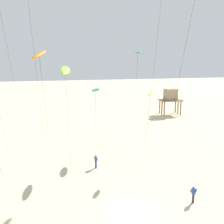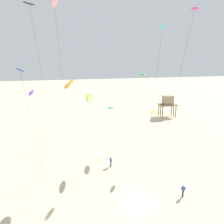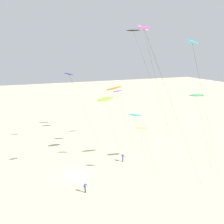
{
  "view_description": "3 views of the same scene",
  "coord_description": "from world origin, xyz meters",
  "px_view_note": "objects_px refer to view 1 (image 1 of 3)",
  "views": [
    {
      "loc": [
        -6.43,
        -21.42,
        13.57
      ],
      "look_at": [
        0.37,
        9.8,
        6.92
      ],
      "focal_mm": 43.96,
      "sensor_mm": 36.0,
      "label": 1
    },
    {
      "loc": [
        -8.24,
        -24.85,
        18.46
      ],
      "look_at": [
        -2.01,
        6.88,
        10.0
      ],
      "focal_mm": 38.01,
      "sensor_mm": 36.0,
      "label": 2
    },
    {
      "loc": [
        38.3,
        -9.06,
        20.99
      ],
      "look_at": [
        0.9,
        6.42,
        10.94
      ],
      "focal_mm": 39.16,
      "sensor_mm": 36.0,
      "label": 3
    }
  ],
  "objects_px": {
    "stilt_house": "(171,96)",
    "kite_lime": "(65,70)",
    "kite_flyer_nearest": "(193,194)",
    "kite_flyer_middle": "(96,161)",
    "kite_yellow": "(150,95)",
    "kite_orange": "(39,55)",
    "kite_green": "(138,53)",
    "kite_teal": "(95,90)"
  },
  "relations": [
    {
      "from": "kite_green",
      "to": "kite_lime",
      "type": "height_order",
      "value": "kite_green"
    },
    {
      "from": "kite_teal",
      "to": "kite_yellow",
      "type": "xyz_separation_m",
      "value": [
        6.41,
        -2.15,
        -0.47
      ]
    },
    {
      "from": "kite_lime",
      "to": "kite_flyer_middle",
      "type": "bearing_deg",
      "value": 33.71
    },
    {
      "from": "stilt_house",
      "to": "kite_lime",
      "type": "bearing_deg",
      "value": -130.57
    },
    {
      "from": "kite_orange",
      "to": "kite_flyer_middle",
      "type": "bearing_deg",
      "value": -5.98
    },
    {
      "from": "kite_green",
      "to": "kite_yellow",
      "type": "xyz_separation_m",
      "value": [
        -1.38,
        -9.61,
        -5.0
      ]
    },
    {
      "from": "kite_green",
      "to": "kite_yellow",
      "type": "bearing_deg",
      "value": -98.15
    },
    {
      "from": "kite_flyer_nearest",
      "to": "stilt_house",
      "type": "height_order",
      "value": "stilt_house"
    },
    {
      "from": "kite_teal",
      "to": "kite_yellow",
      "type": "bearing_deg",
      "value": -18.58
    },
    {
      "from": "kite_flyer_middle",
      "to": "stilt_house",
      "type": "distance_m",
      "value": 34.91
    },
    {
      "from": "kite_yellow",
      "to": "kite_flyer_nearest",
      "type": "distance_m",
      "value": 12.74
    },
    {
      "from": "stilt_house",
      "to": "kite_flyer_middle",
      "type": "bearing_deg",
      "value": -128.74
    },
    {
      "from": "kite_green",
      "to": "kite_lime",
      "type": "xyz_separation_m",
      "value": [
        -11.6,
        -11.95,
        -1.8
      ]
    },
    {
      "from": "kite_teal",
      "to": "kite_flyer_nearest",
      "type": "bearing_deg",
      "value": -59.08
    },
    {
      "from": "kite_flyer_middle",
      "to": "kite_flyer_nearest",
      "type": "bearing_deg",
      "value": -52.25
    },
    {
      "from": "kite_yellow",
      "to": "kite_flyer_nearest",
      "type": "height_order",
      "value": "kite_yellow"
    },
    {
      "from": "kite_orange",
      "to": "kite_teal",
      "type": "bearing_deg",
      "value": 13.74
    },
    {
      "from": "kite_flyer_middle",
      "to": "kite_lime",
      "type": "bearing_deg",
      "value": -146.29
    },
    {
      "from": "kite_orange",
      "to": "kite_flyer_middle",
      "type": "relative_size",
      "value": 8.59
    },
    {
      "from": "kite_teal",
      "to": "stilt_house",
      "type": "distance_m",
      "value": 33.17
    },
    {
      "from": "kite_teal",
      "to": "kite_flyer_middle",
      "type": "xyz_separation_m",
      "value": [
        -0.4,
        -2.22,
        -8.39
      ]
    },
    {
      "from": "kite_yellow",
      "to": "stilt_house",
      "type": "bearing_deg",
      "value": 61.1
    },
    {
      "from": "kite_yellow",
      "to": "kite_flyer_middle",
      "type": "distance_m",
      "value": 10.45
    },
    {
      "from": "kite_orange",
      "to": "kite_lime",
      "type": "bearing_deg",
      "value": -47.73
    },
    {
      "from": "kite_teal",
      "to": "kite_yellow",
      "type": "relative_size",
      "value": 1.08
    },
    {
      "from": "kite_orange",
      "to": "kite_teal",
      "type": "height_order",
      "value": "kite_orange"
    },
    {
      "from": "kite_teal",
      "to": "kite_green",
      "type": "bearing_deg",
      "value": 43.75
    },
    {
      "from": "kite_teal",
      "to": "stilt_house",
      "type": "relative_size",
      "value": 1.64
    },
    {
      "from": "kite_flyer_nearest",
      "to": "stilt_house",
      "type": "xyz_separation_m",
      "value": [
        14.09,
        36.99,
        3.32
      ]
    },
    {
      "from": "kite_yellow",
      "to": "kite_flyer_nearest",
      "type": "bearing_deg",
      "value": -85.19
    },
    {
      "from": "kite_green",
      "to": "kite_orange",
      "type": "bearing_deg",
      "value": -147.63
    },
    {
      "from": "kite_green",
      "to": "kite_flyer_middle",
      "type": "distance_m",
      "value": 18.1
    },
    {
      "from": "kite_orange",
      "to": "kite_green",
      "type": "distance_m",
      "value": 16.88
    },
    {
      "from": "kite_green",
      "to": "stilt_house",
      "type": "height_order",
      "value": "kite_green"
    },
    {
      "from": "kite_lime",
      "to": "kite_flyer_nearest",
      "type": "height_order",
      "value": "kite_lime"
    },
    {
      "from": "kite_lime",
      "to": "kite_flyer_middle",
      "type": "relative_size",
      "value": 7.61
    },
    {
      "from": "kite_flyer_middle",
      "to": "stilt_house",
      "type": "bearing_deg",
      "value": 51.26
    },
    {
      "from": "kite_teal",
      "to": "kite_yellow",
      "type": "distance_m",
      "value": 6.78
    },
    {
      "from": "kite_lime",
      "to": "kite_flyer_nearest",
      "type": "xyz_separation_m",
      "value": [
        11.06,
        -7.6,
        -11.13
      ]
    },
    {
      "from": "kite_green",
      "to": "kite_flyer_nearest",
      "type": "height_order",
      "value": "kite_green"
    },
    {
      "from": "kite_orange",
      "to": "kite_lime",
      "type": "distance_m",
      "value": 4.24
    },
    {
      "from": "kite_flyer_nearest",
      "to": "kite_flyer_middle",
      "type": "xyz_separation_m",
      "value": [
        -7.65,
        9.88,
        0.0
      ]
    }
  ]
}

